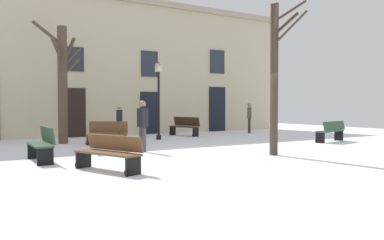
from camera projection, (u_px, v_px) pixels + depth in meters
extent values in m
plane|color=white|center=(223.00, 154.00, 12.43)|extent=(33.53, 33.53, 0.00)
cube|color=beige|center=(114.00, 65.00, 20.21)|extent=(20.96, 0.40, 7.19)
cube|color=black|center=(73.00, 113.00, 18.97)|extent=(1.20, 0.08, 2.36)
cube|color=#262D38|center=(72.00, 59.00, 18.87)|extent=(1.08, 0.06, 1.16)
cube|color=black|center=(150.00, 113.00, 21.11)|extent=(1.07, 0.08, 2.24)
cube|color=#262D38|center=(149.00, 64.00, 21.01)|extent=(0.96, 0.06, 1.36)
cube|color=black|center=(217.00, 109.00, 23.44)|extent=(1.13, 0.08, 2.60)
cube|color=#262D38|center=(217.00, 62.00, 23.33)|extent=(1.02, 0.06, 1.37)
cylinder|color=#4C3D2D|center=(63.00, 85.00, 15.80)|extent=(0.37, 0.37, 4.66)
cylinder|color=#4C3D2D|center=(71.00, 67.00, 16.26)|extent=(0.98, 0.78, 0.85)
cylinder|color=#4C3D2D|center=(68.00, 51.00, 16.13)|extent=(0.79, 0.68, 1.22)
cylinder|color=#4C3D2D|center=(71.00, 58.00, 16.12)|extent=(0.91, 0.49, 0.89)
cylinder|color=#4C3D2D|center=(47.00, 33.00, 15.64)|extent=(1.14, 0.58, 1.00)
cylinder|color=#4C3D2D|center=(64.00, 63.00, 15.31)|extent=(0.25, 1.10, 0.89)
cylinder|color=#4C3D2D|center=(57.00, 50.00, 15.31)|extent=(0.71, 0.88, 0.89)
cylinder|color=#423326|center=(274.00, 80.00, 12.14)|extent=(0.25, 0.25, 4.60)
cylinder|color=#423326|center=(290.00, 28.00, 11.79)|extent=(0.47, 0.99, 0.93)
cylinder|color=#423326|center=(286.00, 24.00, 12.42)|extent=(1.19, 0.24, 0.87)
cylinder|color=#423326|center=(273.00, 24.00, 12.63)|extent=(0.78, 0.95, 1.23)
cylinder|color=#423326|center=(290.00, 11.00, 12.41)|extent=(1.37, 0.08, 0.86)
cylinder|color=#423326|center=(276.00, 19.00, 11.69)|extent=(0.58, 0.71, 0.76)
cylinder|color=black|center=(159.00, 106.00, 17.67)|extent=(0.10, 0.10, 3.02)
cylinder|color=black|center=(159.00, 137.00, 17.72)|extent=(0.22, 0.22, 0.20)
cube|color=beige|center=(159.00, 68.00, 17.61)|extent=(0.24, 0.24, 0.36)
cone|color=black|center=(159.00, 64.00, 17.60)|extent=(0.30, 0.30, 0.14)
cube|color=#3D2819|center=(184.00, 127.00, 19.86)|extent=(0.83, 1.80, 0.05)
cube|color=#3D2819|center=(186.00, 121.00, 19.99)|extent=(0.56, 1.73, 0.44)
cube|color=black|center=(173.00, 131.00, 20.43)|extent=(0.38, 0.15, 0.46)
torus|color=black|center=(170.00, 134.00, 20.33)|extent=(0.07, 0.17, 0.17)
cube|color=black|center=(196.00, 132.00, 19.31)|extent=(0.38, 0.15, 0.46)
torus|color=black|center=(193.00, 135.00, 19.20)|extent=(0.07, 0.17, 0.17)
cube|color=#2D4C33|center=(40.00, 145.00, 10.75)|extent=(0.48, 1.63, 0.05)
cube|color=#2D4C33|center=(47.00, 135.00, 10.84)|extent=(0.13, 1.62, 0.45)
cube|color=black|center=(35.00, 151.00, 11.40)|extent=(0.40, 0.07, 0.46)
torus|color=black|center=(29.00, 156.00, 11.32)|extent=(0.03, 0.17, 0.17)
cube|color=black|center=(45.00, 156.00, 10.11)|extent=(0.40, 0.07, 0.46)
torus|color=black|center=(38.00, 163.00, 10.03)|extent=(0.03, 0.17, 0.17)
cube|color=brown|center=(107.00, 153.00, 9.21)|extent=(1.09, 1.91, 0.05)
cube|color=brown|center=(114.00, 143.00, 9.37)|extent=(0.77, 1.79, 0.37)
cube|color=black|center=(84.00, 159.00, 9.75)|extent=(0.42, 0.20, 0.43)
torus|color=black|center=(77.00, 165.00, 9.61)|extent=(0.09, 0.17, 0.17)
cube|color=black|center=(133.00, 166.00, 8.69)|extent=(0.42, 0.20, 0.43)
torus|color=black|center=(127.00, 173.00, 8.55)|extent=(0.09, 0.17, 0.17)
cube|color=brown|center=(107.00, 134.00, 15.25)|extent=(1.48, 1.29, 0.05)
cube|color=brown|center=(108.00, 127.00, 15.44)|extent=(1.26, 1.01, 0.45)
cube|color=black|center=(89.00, 139.00, 15.33)|extent=(0.29, 0.35, 0.42)
torus|color=black|center=(87.00, 143.00, 15.17)|extent=(0.15, 0.13, 0.17)
cube|color=black|center=(125.00, 140.00, 15.19)|extent=(0.29, 0.35, 0.42)
torus|color=black|center=(124.00, 144.00, 15.02)|extent=(0.15, 0.13, 0.17)
cube|color=#2D4C33|center=(330.00, 131.00, 16.68)|extent=(1.85, 0.81, 0.05)
cube|color=#2D4C33|center=(334.00, 126.00, 16.53)|extent=(1.79, 0.52, 0.38)
cube|color=black|center=(339.00, 135.00, 17.28)|extent=(0.14, 0.38, 0.45)
torus|color=black|center=(335.00, 138.00, 17.40)|extent=(0.17, 0.07, 0.17)
cube|color=black|center=(320.00, 138.00, 16.09)|extent=(0.14, 0.38, 0.45)
torus|color=black|center=(316.00, 141.00, 16.21)|extent=(0.17, 0.07, 0.17)
cylinder|color=#2D271E|center=(249.00, 126.00, 21.93)|extent=(0.14, 0.14, 0.80)
cylinder|color=#2D271E|center=(249.00, 126.00, 21.75)|extent=(0.14, 0.14, 0.80)
cube|color=#4C4233|center=(249.00, 113.00, 21.81)|extent=(0.42, 0.43, 0.62)
sphere|color=#9E755B|center=(249.00, 105.00, 21.80)|extent=(0.22, 0.22, 0.22)
cylinder|color=#403D3A|center=(141.00, 139.00, 13.20)|extent=(0.14, 0.14, 0.81)
cylinder|color=#403D3A|center=(144.00, 140.00, 13.06)|extent=(0.14, 0.14, 0.81)
cube|color=black|center=(143.00, 118.00, 13.11)|extent=(0.25, 0.40, 0.62)
sphere|color=#9E755B|center=(143.00, 104.00, 13.09)|extent=(0.22, 0.22, 0.22)
cylinder|color=black|center=(120.00, 132.00, 16.93)|extent=(0.14, 0.14, 0.76)
cylinder|color=black|center=(119.00, 133.00, 16.75)|extent=(0.14, 0.14, 0.76)
cube|color=black|center=(119.00, 117.00, 16.81)|extent=(0.37, 0.44, 0.58)
sphere|color=tan|center=(119.00, 107.00, 16.80)|extent=(0.21, 0.21, 0.21)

